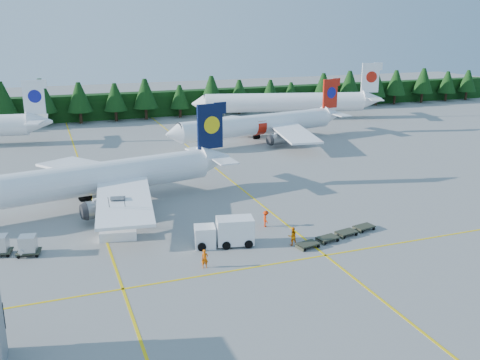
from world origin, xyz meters
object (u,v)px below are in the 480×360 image
object	(u,v)px
airstairs	(118,231)
service_truck	(224,232)
airliner_navy	(72,183)
airliner_red	(255,125)

from	to	relation	value
airstairs	service_truck	distance (m)	11.71
airliner_navy	service_truck	size ratio (longest dim) A/B	6.26
airliner_red	airliner_navy	bearing A→B (deg)	-151.93
service_truck	airliner_red	bearing A→B (deg)	76.09
airliner_red	airstairs	world-z (taller)	airliner_red
service_truck	airliner_navy	bearing A→B (deg)	141.17
airstairs	airliner_navy	bearing A→B (deg)	119.79
airliner_red	airstairs	bearing A→B (deg)	-139.29
airliner_red	service_truck	bearing A→B (deg)	-125.88
airliner_navy	service_truck	xyz separation A→B (m)	(13.91, -16.91, -2.07)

